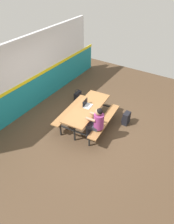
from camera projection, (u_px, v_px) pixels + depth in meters
ground_plane at (86, 126)px, 7.08m from camera, size 10.00×10.00×0.02m
accent_backdrop at (30, 76)px, 7.31m from camera, size 8.00×0.14×2.60m
picnic_table_main at (87, 111)px, 6.77m from camera, size 2.07×1.70×0.74m
student_nearer at (96, 122)px, 6.16m from camera, size 0.38×0.53×1.21m
laptop_silver at (87, 105)px, 6.71m from camera, size 0.34×0.25×0.22m
backpack_dark at (126, 118)px, 7.06m from camera, size 0.30×0.22×0.44m
tote_bag_bright at (78, 96)px, 8.22m from camera, size 0.34×0.21×0.43m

